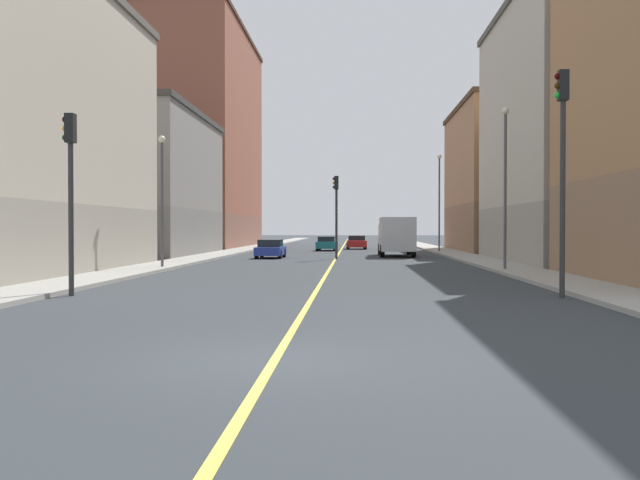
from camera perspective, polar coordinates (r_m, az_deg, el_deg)
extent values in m
plane|color=#30363A|center=(11.60, -3.58, -9.46)|extent=(400.00, 400.00, 0.00)
cube|color=#9E9B93|center=(60.88, 10.16, -0.97)|extent=(2.55, 168.00, 0.15)
cube|color=#9E9B93|center=(61.26, -7.05, -0.95)|extent=(2.55, 168.00, 0.15)
cube|color=#E5D14C|center=(60.39, 1.53, -1.03)|extent=(0.16, 154.00, 0.01)
cube|color=#9D9688|center=(46.70, 21.53, 0.42)|extent=(11.79, 17.99, 3.44)
cube|color=#BCB29E|center=(47.26, 21.59, 9.77)|extent=(11.79, 17.99, 11.91)
cube|color=#545047|center=(48.60, 21.63, 16.95)|extent=(12.09, 18.29, 0.40)
cube|color=#8F6B4F|center=(66.16, 15.88, 0.89)|extent=(11.79, 18.04, 4.13)
cube|color=#A8754C|center=(66.45, 15.90, 6.28)|extent=(11.79, 18.04, 8.36)
cube|color=#4B3422|center=(67.00, 15.92, 10.01)|extent=(12.09, 18.34, 0.40)
cube|color=slate|center=(56.92, -15.25, 0.57)|extent=(11.79, 18.09, 3.49)
cube|color=gray|center=(57.13, -15.28, 5.84)|extent=(11.79, 18.09, 7.01)
cube|color=#3B3937|center=(57.57, -15.29, 9.52)|extent=(12.09, 18.39, 0.40)
cube|color=brown|center=(79.37, -10.06, 0.68)|extent=(11.79, 25.78, 3.49)
cube|color=#93513D|center=(80.15, -10.09, 8.92)|extent=(11.79, 25.78, 19.47)
cube|color=#42241B|center=(82.12, -10.11, 15.80)|extent=(12.09, 26.08, 0.40)
cylinder|color=#2D2D2D|center=(22.60, 18.69, 3.06)|extent=(0.16, 0.16, 5.89)
cube|color=black|center=(22.98, 18.74, 11.54)|extent=(0.28, 0.32, 0.90)
sphere|color=#320404|center=(22.99, 18.35, 12.23)|extent=(0.20, 0.20, 0.20)
sphere|color=#352204|center=(22.94, 18.35, 11.54)|extent=(0.20, 0.20, 0.20)
sphere|color=green|center=(22.89, 18.34, 10.85)|extent=(0.20, 0.20, 0.20)
cylinder|color=#2D2D2D|center=(23.40, -19.16, 1.54)|extent=(0.16, 0.16, 4.72)
cube|color=black|center=(23.60, -19.19, 8.38)|extent=(0.28, 0.32, 0.90)
sphere|color=#320404|center=(23.70, -19.56, 9.00)|extent=(0.20, 0.20, 0.20)
sphere|color=orange|center=(23.66, -19.56, 8.33)|extent=(0.20, 0.20, 0.20)
sphere|color=black|center=(23.62, -19.55, 7.66)|extent=(0.20, 0.20, 0.20)
cylinder|color=#2D2D2D|center=(48.12, 1.31, 1.25)|extent=(0.16, 0.16, 4.69)
cube|color=black|center=(48.22, 1.31, 4.57)|extent=(0.28, 0.32, 0.90)
sphere|color=#320404|center=(48.24, 1.12, 4.89)|extent=(0.20, 0.20, 0.20)
sphere|color=orange|center=(48.22, 1.12, 4.55)|extent=(0.20, 0.20, 0.20)
sphere|color=black|center=(48.20, 1.12, 4.22)|extent=(0.20, 0.20, 0.20)
cylinder|color=#4C4C51|center=(35.45, 14.49, 3.75)|extent=(0.14, 0.14, 7.39)
sphere|color=#EAEACC|center=(35.84, 14.51, 9.91)|extent=(0.36, 0.36, 0.36)
cylinder|color=#4C4C51|center=(37.22, -12.43, 2.78)|extent=(0.14, 0.14, 6.29)
sphere|color=#EAEACC|center=(37.48, -12.45, 7.82)|extent=(0.36, 0.36, 0.36)
cylinder|color=#4C4C51|center=(61.66, 9.44, 2.77)|extent=(0.14, 0.14, 7.84)
sphere|color=#EAEACC|center=(61.93, 9.46, 6.54)|extent=(0.36, 0.36, 0.36)
cube|color=red|center=(71.85, 2.91, -0.29)|extent=(2.02, 4.17, 0.65)
cube|color=black|center=(71.93, 2.91, 0.17)|extent=(1.71, 1.91, 0.49)
cylinder|color=black|center=(73.09, 2.20, -0.44)|extent=(0.25, 0.65, 0.64)
cylinder|color=black|center=(73.16, 3.53, -0.44)|extent=(0.25, 0.65, 0.64)
cylinder|color=black|center=(70.55, 2.27, -0.49)|extent=(0.25, 0.65, 0.64)
cylinder|color=black|center=(70.63, 3.65, -0.49)|extent=(0.25, 0.65, 0.64)
cube|color=#196670|center=(66.75, 0.56, -0.38)|extent=(1.91, 4.48, 0.65)
cube|color=black|center=(66.68, 0.56, 0.10)|extent=(1.62, 2.33, 0.46)
cylinder|color=black|center=(68.19, -0.02, -0.54)|extent=(0.24, 0.65, 0.64)
cylinder|color=black|center=(68.07, 1.32, -0.54)|extent=(0.24, 0.65, 0.64)
cylinder|color=black|center=(65.46, -0.22, -0.60)|extent=(0.24, 0.65, 0.64)
cylinder|color=black|center=(65.33, 1.16, -0.61)|extent=(0.24, 0.65, 0.64)
cube|color=#23389E|center=(50.30, -3.94, -0.87)|extent=(1.84, 4.02, 0.56)
cube|color=black|center=(50.21, -3.96, -0.25)|extent=(1.59, 1.92, 0.52)
cylinder|color=black|center=(51.64, -4.64, -1.02)|extent=(0.23, 0.64, 0.64)
cylinder|color=black|center=(51.43, -2.87, -1.03)|extent=(0.23, 0.64, 0.64)
cylinder|color=black|center=(49.20, -5.06, -1.12)|extent=(0.23, 0.64, 0.64)
cylinder|color=black|center=(48.98, -3.21, -1.13)|extent=(0.23, 0.64, 0.64)
cube|color=beige|center=(56.47, 5.89, 0.20)|extent=(2.42, 2.10, 2.02)
cube|color=silver|center=(52.50, 6.13, 0.47)|extent=(2.42, 4.95, 2.41)
cylinder|color=black|center=(56.06, 4.78, -0.73)|extent=(0.30, 0.90, 0.90)
cylinder|color=black|center=(56.19, 7.04, -0.73)|extent=(0.30, 0.90, 0.90)
cylinder|color=black|center=(51.42, 4.97, -0.89)|extent=(0.30, 0.90, 0.90)
cylinder|color=black|center=(51.55, 7.43, -0.89)|extent=(0.30, 0.90, 0.90)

